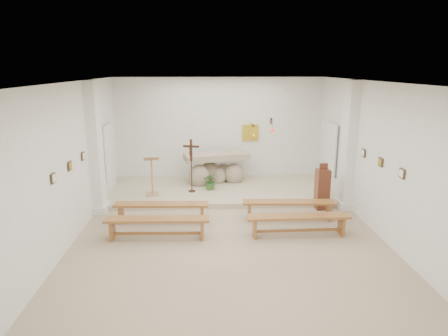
{
  "coord_description": "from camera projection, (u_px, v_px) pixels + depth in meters",
  "views": [
    {
      "loc": [
        -0.55,
        -8.41,
        3.81
      ],
      "look_at": [
        -0.02,
        1.6,
        1.27
      ],
      "focal_mm": 32.0,
      "sensor_mm": 36.0,
      "label": 1
    }
  ],
  "objects": [
    {
      "name": "bench_right_front",
      "position": [
        289.0,
        206.0,
        10.18
      ],
      "size": [
        2.39,
        0.51,
        0.5
      ],
      "rotation": [
        0.0,
        0.0,
        -0.05
      ],
      "color": "#9A572C",
      "rests_on": "ground"
    },
    {
      "name": "wall_back",
      "position": [
        219.0,
        130.0,
        13.51
      ],
      "size": [
        7.0,
        0.02,
        3.5
      ],
      "primitive_type": "cube",
      "color": "white",
      "rests_on": "ground"
    },
    {
      "name": "station_frame_right_rear",
      "position": [
        363.0,
        153.0,
        10.02
      ],
      "size": [
        0.03,
        0.2,
        0.2
      ],
      "primitive_type": "cube",
      "color": "#3F2F1B",
      "rests_on": "wall_right"
    },
    {
      "name": "station_frame_left_mid",
      "position": [
        70.0,
        166.0,
        8.7
      ],
      "size": [
        0.03,
        0.2,
        0.2
      ],
      "primitive_type": "cube",
      "color": "#3F2F1B",
      "rests_on": "wall_left"
    },
    {
      "name": "ground",
      "position": [
        229.0,
        239.0,
        9.11
      ],
      "size": [
        7.0,
        10.0,
        0.0
      ],
      "primitive_type": "cube",
      "color": "tan",
      "rests_on": "ground"
    },
    {
      "name": "ceiling",
      "position": [
        229.0,
        83.0,
        8.25
      ],
      "size": [
        7.0,
        10.0,
        0.02
      ],
      "primitive_type": "cube",
      "color": "silver",
      "rests_on": "wall_back"
    },
    {
      "name": "wall_left",
      "position": [
        66.0,
        167.0,
        8.5
      ],
      "size": [
        0.02,
        10.0,
        3.5
      ],
      "primitive_type": "cube",
      "color": "white",
      "rests_on": "ground"
    },
    {
      "name": "bench_right_second",
      "position": [
        299.0,
        221.0,
        9.2
      ],
      "size": [
        2.37,
        0.4,
        0.5
      ],
      "rotation": [
        0.0,
        0.0,
        0.01
      ],
      "color": "#9A572C",
      "rests_on": "ground"
    },
    {
      "name": "sanctuary_lamp",
      "position": [
        272.0,
        129.0,
        13.31
      ],
      "size": [
        0.11,
        0.36,
        0.44
      ],
      "color": "black",
      "rests_on": "wall_back"
    },
    {
      "name": "station_frame_right_mid",
      "position": [
        381.0,
        162.0,
        9.06
      ],
      "size": [
        0.03,
        0.2,
        0.2
      ],
      "primitive_type": "cube",
      "color": "#3F2F1B",
      "rests_on": "wall_right"
    },
    {
      "name": "station_frame_right_front",
      "position": [
        402.0,
        173.0,
        8.09
      ],
      "size": [
        0.03,
        0.2,
        0.2
      ],
      "primitive_type": "cube",
      "color": "#3F2F1B",
      "rests_on": "wall_right"
    },
    {
      "name": "bench_left_front",
      "position": [
        161.0,
        208.0,
        10.02
      ],
      "size": [
        2.38,
        0.49,
        0.5
      ],
      "rotation": [
        0.0,
        0.0,
        -0.05
      ],
      "color": "#9A572C",
      "rests_on": "ground"
    },
    {
      "name": "potted_plant",
      "position": [
        211.0,
        181.0,
        12.25
      ],
      "size": [
        0.51,
        0.45,
        0.54
      ],
      "primitive_type": "imported",
      "rotation": [
        0.0,
        0.0,
        0.07
      ],
      "color": "#316026",
      "rests_on": "sanctuary_platform"
    },
    {
      "name": "lectern",
      "position": [
        152.0,
        175.0,
        11.64
      ],
      "size": [
        0.48,
        0.42,
        1.21
      ],
      "rotation": [
        0.0,
        0.0,
        0.15
      ],
      "color": "tan",
      "rests_on": "sanctuary_platform"
    },
    {
      "name": "bench_left_second",
      "position": [
        157.0,
        223.0,
        9.04
      ],
      "size": [
        2.38,
        0.46,
        0.5
      ],
      "rotation": [
        0.0,
        0.0,
        -0.04
      ],
      "color": "#9A572C",
      "rests_on": "ground"
    },
    {
      "name": "station_frame_left_rear",
      "position": [
        83.0,
        156.0,
        9.67
      ],
      "size": [
        0.03,
        0.2,
        0.2
      ],
      "primitive_type": "cube",
      "color": "#3F2F1B",
      "rests_on": "wall_left"
    },
    {
      "name": "pilaster_left",
      "position": [
        96.0,
        148.0,
        10.44
      ],
      "size": [
        0.26,
        0.55,
        3.5
      ],
      "primitive_type": "cube",
      "color": "white",
      "rests_on": "ground"
    },
    {
      "name": "crucifix_stand",
      "position": [
        191.0,
        162.0,
        11.87
      ],
      "size": [
        0.48,
        0.21,
        1.61
      ],
      "rotation": [
        0.0,
        0.0,
        -0.25
      ],
      "color": "#341E10",
      "rests_on": "sanctuary_platform"
    },
    {
      "name": "altar",
      "position": [
        216.0,
        170.0,
        12.99
      ],
      "size": [
        2.19,
        1.24,
        1.06
      ],
      "rotation": [
        0.0,
        0.0,
        0.22
      ],
      "color": "tan",
      "rests_on": "sanctuary_platform"
    },
    {
      "name": "sanctuary_platform",
      "position": [
        222.0,
        190.0,
        12.48
      ],
      "size": [
        6.98,
        3.0,
        0.15
      ],
      "primitive_type": "cube",
      "color": "tan",
      "rests_on": "ground"
    },
    {
      "name": "radiator_left",
      "position": [
        104.0,
        194.0,
        11.48
      ],
      "size": [
        0.1,
        0.85,
        0.52
      ],
      "primitive_type": "cube",
      "color": "silver",
      "rests_on": "ground"
    },
    {
      "name": "wall_right",
      "position": [
        386.0,
        163.0,
        8.86
      ],
      "size": [
        0.02,
        10.0,
        3.5
      ],
      "primitive_type": "cube",
      "color": "white",
      "rests_on": "ground"
    },
    {
      "name": "station_frame_left_front",
      "position": [
        53.0,
        178.0,
        7.74
      ],
      "size": [
        0.03,
        0.2,
        0.2
      ],
      "primitive_type": "cube",
      "color": "#3F2F1B",
      "rests_on": "wall_left"
    },
    {
      "name": "donation_pedestal",
      "position": [
        322.0,
        189.0,
        10.95
      ],
      "size": [
        0.36,
        0.36,
        1.29
      ],
      "rotation": [
        0.0,
        0.0,
        0.05
      ],
      "color": "brown",
      "rests_on": "ground"
    },
    {
      "name": "radiator_right",
      "position": [
        338.0,
        190.0,
        11.83
      ],
      "size": [
        0.1,
        0.85,
        0.52
      ],
      "primitive_type": "cube",
      "color": "silver",
      "rests_on": "ground"
    },
    {
      "name": "gold_wall_relief",
      "position": [
        250.0,
        133.0,
        13.56
      ],
      "size": [
        0.55,
        0.04,
        0.55
      ],
      "primitive_type": "cube",
      "color": "yellow",
      "rests_on": "wall_back"
    },
    {
      "name": "pilaster_right",
      "position": [
        348.0,
        146.0,
        10.79
      ],
      "size": [
        0.26,
        0.55,
        3.5
      ],
      "primitive_type": "cube",
      "color": "white",
      "rests_on": "ground"
    }
  ]
}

